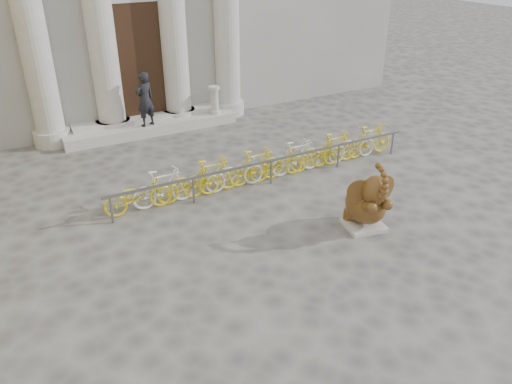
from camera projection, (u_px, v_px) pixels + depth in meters
ground at (299, 274)px, 10.14m from camera, size 80.00×80.00×0.00m
entrance_steps at (151, 126)px, 17.37m from camera, size 6.00×1.20×0.36m
elephant_statue at (367, 203)px, 11.46m from camera, size 1.17×1.38×1.78m
bike_rack at (266, 164)px, 13.77m from camera, size 9.15×0.53×1.00m
pedestrian at (145, 99)px, 16.50m from camera, size 0.77×0.63×1.82m
balustrade_post at (215, 101)px, 17.83m from camera, size 0.41×0.41×1.00m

